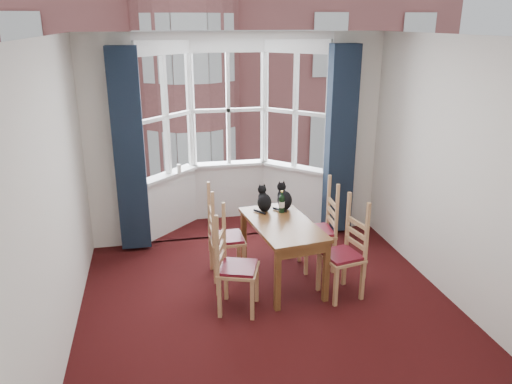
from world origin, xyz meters
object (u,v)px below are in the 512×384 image
object	(u,v)px
chair_right_far	(324,232)
cat_right	(284,198)
cat_left	(264,201)
wine_bottle	(282,203)
chair_left_far	(219,240)
chair_left_near	(230,269)
chair_right_near	(348,255)
dining_table	(282,231)
candle_tall	(179,169)

from	to	relation	value
chair_right_far	cat_right	world-z (taller)	cat_right
cat_left	wine_bottle	distance (m)	0.22
wine_bottle	chair_left_far	bearing A→B (deg)	-177.02
chair_left_near	chair_right_near	world-z (taller)	same
dining_table	cat_left	bearing A→B (deg)	106.32
dining_table	cat_left	xyz separation A→B (m)	(-0.12, 0.42, 0.23)
cat_right	chair_left_near	bearing A→B (deg)	-132.09
dining_table	chair_left_near	distance (m)	0.85
chair_right_near	chair_left_near	bearing A→B (deg)	-177.90
wine_bottle	chair_right_far	bearing A→B (deg)	-6.95
cat_left	cat_right	world-z (taller)	cat_right
chair_right_far	cat_right	distance (m)	0.64
chair_left_near	wine_bottle	world-z (taller)	wine_bottle
cat_right	candle_tall	bearing A→B (deg)	131.11
chair_right_far	cat_left	distance (m)	0.84
chair_left_near	cat_right	size ratio (longest dim) A/B	2.67
wine_bottle	chair_left_near	bearing A→B (deg)	-133.86
wine_bottle	candle_tall	distance (m)	1.86
cat_left	cat_right	distance (m)	0.26
chair_right_near	cat_left	distance (m)	1.21
chair_right_near	chair_right_far	distance (m)	0.68
chair_right_far	chair_right_near	bearing A→B (deg)	-86.06
dining_table	cat_left	size ratio (longest dim) A/B	4.03
dining_table	cat_right	bearing A→B (deg)	73.03
chair_left_near	chair_right_near	bearing A→B (deg)	2.10
chair_left_near	candle_tall	size ratio (longest dim) A/B	7.18
chair_left_near	chair_left_far	xyz separation A→B (m)	(-0.01, 0.75, 0.00)
chair_left_near	cat_right	distance (m)	1.29
chair_right_far	cat_right	size ratio (longest dim) A/B	2.67
chair_right_near	cat_right	distance (m)	1.08
wine_bottle	candle_tall	world-z (taller)	wine_bottle
dining_table	chair_right_near	size ratio (longest dim) A/B	1.44
cat_left	cat_right	bearing A→B (deg)	4.00
cat_left	dining_table	bearing A→B (deg)	-73.68
chair_right_near	cat_left	bearing A→B (deg)	132.44
candle_tall	cat_right	bearing A→B (deg)	-48.89
chair_right_near	dining_table	bearing A→B (deg)	146.76
chair_left_near	chair_right_near	xyz separation A→B (m)	(1.34, 0.05, 0.00)
chair_left_near	cat_left	xyz separation A→B (m)	(0.57, 0.89, 0.40)
dining_table	chair_left_near	size ratio (longest dim) A/B	1.44
chair_left_far	cat_left	bearing A→B (deg)	13.78
chair_right_far	cat_right	xyz separation A→B (m)	(-0.47, 0.18, 0.40)
candle_tall	chair_right_far	bearing A→B (deg)	-43.00
cat_left	chair_right_near	bearing A→B (deg)	-47.56
chair_left_far	candle_tall	size ratio (longest dim) A/B	7.18
cat_right	candle_tall	distance (m)	1.81
dining_table	wine_bottle	bearing A→B (deg)	77.36
candle_tall	chair_left_near	bearing A→B (deg)	-80.83
dining_table	candle_tall	distance (m)	2.10
chair_left_near	cat_right	xyz separation A→B (m)	(0.82, 0.91, 0.40)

